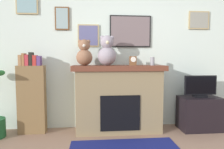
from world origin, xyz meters
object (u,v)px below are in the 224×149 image
object	(u,v)px
teddy_bear_grey	(84,54)
teddy_bear_cream	(107,52)
bookshelf	(32,96)
television	(200,87)
mantel_clock	(133,61)
tv_stand	(199,113)
candle_jar	(152,61)
fireplace	(118,98)

from	to	relation	value
teddy_bear_grey	teddy_bear_cream	bearing A→B (deg)	-0.01
bookshelf	television	bearing A→B (deg)	-2.16
mantel_clock	bookshelf	bearing A→B (deg)	178.22
bookshelf	tv_stand	distance (m)	2.70
bookshelf	teddy_bear_grey	distance (m)	1.05
candle_jar	television	bearing A→B (deg)	-3.90
bookshelf	fireplace	bearing A→B (deg)	-1.27
bookshelf	tv_stand	size ratio (longest dim) A/B	1.96
fireplace	candle_jar	distance (m)	0.80
fireplace	teddy_bear_grey	distance (m)	0.88
tv_stand	mantel_clock	xyz separation A→B (m)	(-1.10, 0.05, 0.86)
tv_stand	fireplace	bearing A→B (deg)	176.99
fireplace	mantel_clock	xyz separation A→B (m)	(0.23, -0.02, 0.59)
television	mantel_clock	xyz separation A→B (m)	(-1.10, 0.05, 0.42)
bookshelf	television	world-z (taller)	bookshelf
teddy_bear_grey	teddy_bear_cream	world-z (taller)	teddy_bear_cream
fireplace	mantel_clock	distance (m)	0.64
television	candle_jar	distance (m)	0.89
television	candle_jar	world-z (taller)	candle_jar
bookshelf	television	size ratio (longest dim) A/B	2.37
tv_stand	teddy_bear_grey	bearing A→B (deg)	178.41
television	fireplace	bearing A→B (deg)	176.93
fireplace	television	bearing A→B (deg)	-3.07
television	teddy_bear_grey	size ratio (longest dim) A/B	1.33
fireplace	teddy_bear_cream	size ratio (longest dim) A/B	3.10
mantel_clock	television	bearing A→B (deg)	-2.71
bookshelf	television	distance (m)	2.69
tv_stand	television	size ratio (longest dim) A/B	1.21
bookshelf	mantel_clock	world-z (taller)	bookshelf
candle_jar	fireplace	bearing A→B (deg)	178.13
bookshelf	teddy_bear_cream	xyz separation A→B (m)	(1.17, -0.05, 0.68)
fireplace	bookshelf	world-z (taller)	bookshelf
mantel_clock	teddy_bear_grey	distance (m)	0.77
candle_jar	teddy_bear_grey	world-z (taller)	teddy_bear_grey
fireplace	mantel_clock	bearing A→B (deg)	-4.83
tv_stand	television	distance (m)	0.44
tv_stand	candle_jar	world-z (taller)	candle_jar
mantel_clock	tv_stand	bearing A→B (deg)	-2.64
mantel_clock	teddy_bear_grey	bearing A→B (deg)	179.93
candle_jar	teddy_bear_cream	world-z (taller)	teddy_bear_cream
mantel_clock	candle_jar	bearing A→B (deg)	0.27
bookshelf	teddy_bear_grey	bearing A→B (deg)	-3.37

